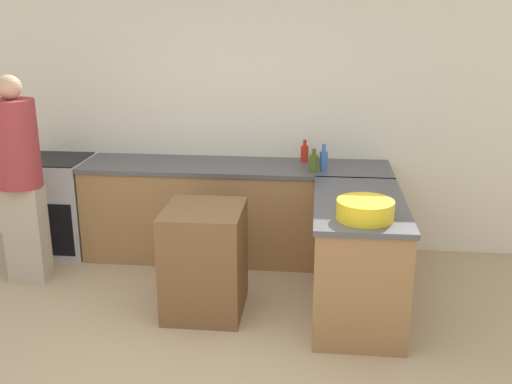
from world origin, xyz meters
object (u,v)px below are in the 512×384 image
range_oven (58,205)px  island_table (205,260)px  mixing_bowl (365,210)px  olive_oil_bottle (314,162)px  person_by_range (19,174)px  water_bottle_blue (324,160)px  hot_sauce_bottle (305,153)px

range_oven → island_table: 2.00m
mixing_bowl → olive_oil_bottle: (-0.37, 1.23, 0.01)m
mixing_bowl → person_by_range: bearing=166.5°
mixing_bowl → olive_oil_bottle: bearing=106.7°
island_table → olive_oil_bottle: (0.82, 0.93, 0.57)m
island_table → olive_oil_bottle: size_ratio=4.13×
water_bottle_blue → hot_sauce_bottle: bearing=121.6°
mixing_bowl → water_bottle_blue: (-0.28, 1.28, 0.03)m
hot_sauce_bottle → water_bottle_blue: 0.34m
mixing_bowl → water_bottle_blue: bearing=102.4°
water_bottle_blue → person_by_range: 2.62m
olive_oil_bottle → person_by_range: 2.53m
olive_oil_bottle → hot_sauce_bottle: bearing=104.7°
water_bottle_blue → range_oven: bearing=177.5°
olive_oil_bottle → range_oven: bearing=176.1°
range_oven → water_bottle_blue: water_bottle_blue is taller
island_table → person_by_range: (-1.64, 0.38, 0.55)m
range_oven → person_by_range: bearing=-88.0°
range_oven → hot_sauce_bottle: bearing=4.1°
island_table → olive_oil_bottle: 1.37m
mixing_bowl → hot_sauce_bottle: (-0.46, 1.57, 0.02)m
person_by_range → mixing_bowl: bearing=-13.5°
hot_sauce_bottle → mixing_bowl: bearing=-73.7°
olive_oil_bottle → water_bottle_blue: bearing=32.1°
mixing_bowl → hot_sauce_bottle: 1.63m
island_table → water_bottle_blue: 1.46m
range_oven → water_bottle_blue: (2.58, -0.11, 0.55)m
range_oven → hot_sauce_bottle: hot_sauce_bottle is taller
mixing_bowl → water_bottle_blue: 1.31m
water_bottle_blue → olive_oil_bottle: 0.10m
hot_sauce_bottle → person_by_range: 2.54m
hot_sauce_bottle → water_bottle_blue: size_ratio=0.89×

